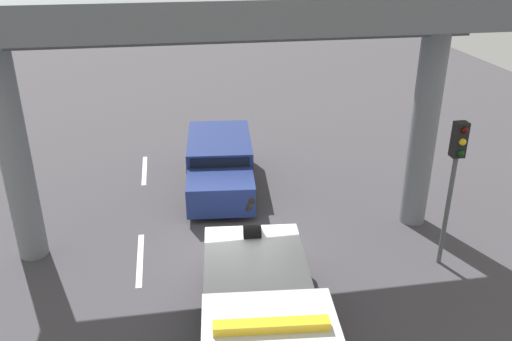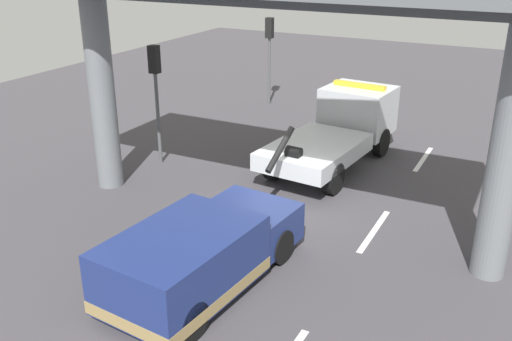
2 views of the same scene
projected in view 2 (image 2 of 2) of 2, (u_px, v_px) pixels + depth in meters
ground_plane at (282, 212)px, 16.39m from camera, size 60.00×40.00×0.10m
lane_stripe_mid at (374, 231)px, 15.23m from camera, size 2.60×0.16×0.01m
lane_stripe_east at (423, 159)px, 20.16m from camera, size 2.60×0.16×0.01m
tow_truck_white at (341, 127)px, 19.63m from camera, size 7.34×2.94×2.46m
towed_van_green at (200, 256)px, 12.52m from camera, size 5.38×2.64×1.58m
traffic_light_near at (156, 78)px, 18.79m from camera, size 0.39×0.32×4.03m
traffic_light_far at (270, 42)px, 25.80m from camera, size 0.39×0.32×3.95m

